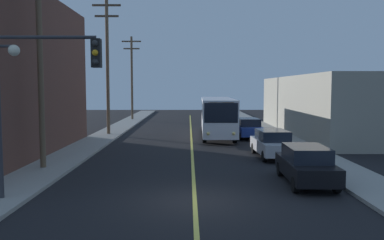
# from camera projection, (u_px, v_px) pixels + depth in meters

# --- Properties ---
(ground_plane) EXTENTS (120.00, 120.00, 0.00)m
(ground_plane) POSITION_uv_depth(u_px,v_px,m) (195.00, 201.00, 14.45)
(ground_plane) COLOR black
(sidewalk_left) EXTENTS (2.50, 90.00, 0.15)m
(sidewalk_left) POSITION_uv_depth(u_px,v_px,m) (74.00, 154.00, 24.35)
(sidewalk_left) COLOR gray
(sidewalk_left) RESTS_ON ground
(sidewalk_right) EXTENTS (2.50, 90.00, 0.15)m
(sidewalk_right) POSITION_uv_depth(u_px,v_px,m) (310.00, 153.00, 24.47)
(sidewalk_right) COLOR gray
(sidewalk_right) RESTS_ON ground
(lane_stripe_center) EXTENTS (0.16, 60.00, 0.01)m
(lane_stripe_center) POSITION_uv_depth(u_px,v_px,m) (192.00, 143.00, 29.40)
(lane_stripe_center) COLOR #D8CC4C
(lane_stripe_center) RESTS_ON ground
(building_right_warehouse) EXTENTS (12.00, 21.81, 5.11)m
(building_right_warehouse) POSITION_uv_depth(u_px,v_px,m) (354.00, 105.00, 35.34)
(building_right_warehouse) COLOR gray
(building_right_warehouse) RESTS_ON ground
(city_bus) EXTENTS (2.86, 12.21, 3.20)m
(city_bus) POSITION_uv_depth(u_px,v_px,m) (217.00, 115.00, 33.73)
(city_bus) COLOR silver
(city_bus) RESTS_ON ground
(parked_car_black) EXTENTS (1.94, 4.46, 1.62)m
(parked_car_black) POSITION_uv_depth(u_px,v_px,m) (306.00, 164.00, 16.96)
(parked_car_black) COLOR black
(parked_car_black) RESTS_ON ground
(parked_car_silver) EXTENTS (1.94, 4.46, 1.62)m
(parked_car_silver) POSITION_uv_depth(u_px,v_px,m) (272.00, 143.00, 23.43)
(parked_car_silver) COLOR #B7B7BC
(parked_car_silver) RESTS_ON ground
(parked_car_blue) EXTENTS (1.93, 4.45, 1.62)m
(parked_car_blue) POSITION_uv_depth(u_px,v_px,m) (248.00, 128.00, 32.47)
(parked_car_blue) COLOR navy
(parked_car_blue) RESTS_ON ground
(utility_pole_near) EXTENTS (2.40, 0.28, 10.62)m
(utility_pole_near) POSITION_uv_depth(u_px,v_px,m) (40.00, 49.00, 19.36)
(utility_pole_near) COLOR brown
(utility_pole_near) RESTS_ON sidewalk_left
(utility_pole_mid) EXTENTS (2.40, 0.28, 11.47)m
(utility_pole_mid) POSITION_uv_depth(u_px,v_px,m) (107.00, 60.00, 33.86)
(utility_pole_mid) COLOR brown
(utility_pole_mid) RESTS_ON sidewalk_left
(utility_pole_far) EXTENTS (2.40, 0.28, 10.34)m
(utility_pole_far) POSITION_uv_depth(u_px,v_px,m) (132.00, 74.00, 50.12)
(utility_pole_far) COLOR brown
(utility_pole_far) RESTS_ON sidewalk_left
(traffic_signal_left_corner) EXTENTS (3.75, 0.48, 6.00)m
(traffic_signal_left_corner) POSITION_uv_depth(u_px,v_px,m) (41.00, 82.00, 13.99)
(traffic_signal_left_corner) COLOR #2D2D33
(traffic_signal_left_corner) RESTS_ON sidewalk_left
(street_lamp_left) EXTENTS (0.98, 0.40, 5.50)m
(street_lamp_left) POSITION_uv_depth(u_px,v_px,m) (2.00, 98.00, 14.09)
(street_lamp_left) COLOR #38383D
(street_lamp_left) RESTS_ON sidewalk_left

